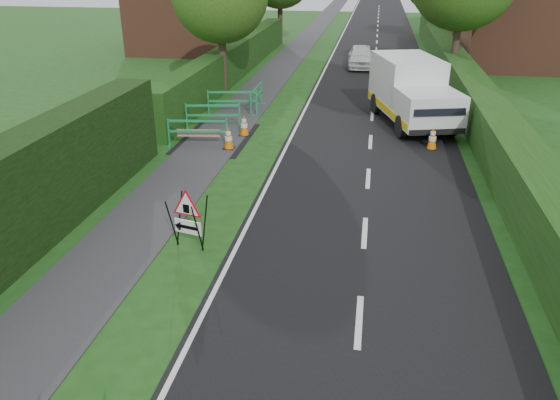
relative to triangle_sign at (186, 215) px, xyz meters
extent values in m
plane|color=#194513|center=(1.42, -3.09, -0.85)|extent=(120.00, 120.00, 0.00)
cube|color=black|center=(3.92, 31.91, -0.84)|extent=(6.00, 90.00, 0.02)
cube|color=#2D2D30|center=(-1.58, 31.91, -0.84)|extent=(2.00, 90.00, 0.02)
cube|color=#14380F|center=(-3.58, 18.91, -0.85)|extent=(1.00, 24.00, 1.80)
cube|color=#14380F|center=(7.92, 12.91, -0.85)|extent=(1.20, 50.00, 1.50)
cube|color=brown|center=(-8.58, 26.91, 1.90)|extent=(7.00, 7.00, 5.50)
cube|color=brown|center=(12.42, 24.91, 1.90)|extent=(7.00, 7.00, 5.50)
cylinder|color=#2D2116|center=(-3.18, 14.91, 0.46)|extent=(0.36, 0.36, 2.62)
cylinder|color=#2D2116|center=(7.82, 18.91, 0.64)|extent=(0.36, 0.36, 2.97)
cylinder|color=#2D2116|center=(-3.18, 30.91, 0.55)|extent=(0.36, 0.36, 2.80)
cylinder|color=#2D2116|center=(7.82, 34.91, 0.38)|extent=(0.36, 0.36, 2.45)
cylinder|color=black|center=(-0.31, -0.06, -0.22)|extent=(0.12, 0.37, 1.22)
cylinder|color=black|center=(-0.24, 0.24, -0.22)|extent=(0.12, 0.37, 1.22)
cylinder|color=black|center=(0.33, -0.22, -0.22)|extent=(0.12, 0.37, 1.22)
cylinder|color=black|center=(0.40, 0.08, -0.22)|extent=(0.12, 0.37, 1.22)
cube|color=white|center=(0.04, -0.01, -0.30)|extent=(0.67, 0.18, 0.33)
cube|color=black|center=(0.03, -0.03, -0.30)|extent=(0.47, 0.13, 0.08)
cone|color=black|center=(-0.22, 0.03, -0.30)|extent=(0.20, 0.23, 0.20)
cube|color=black|center=(0.03, -0.03, 0.16)|extent=(0.15, 0.05, 0.20)
cube|color=silver|center=(5.16, 11.88, 0.59)|extent=(2.93, 3.80, 2.01)
cube|color=silver|center=(5.86, 9.44, 0.20)|extent=(2.60, 2.66, 1.23)
cube|color=black|center=(6.15, 8.44, 0.50)|extent=(1.82, 0.74, 0.56)
cube|color=yellow|center=(4.42, 10.65, -0.20)|extent=(1.45, 4.94, 0.25)
cube|color=yellow|center=(6.44, 11.24, -0.20)|extent=(1.45, 4.94, 0.25)
cube|color=black|center=(6.15, 8.45, -0.35)|extent=(1.99, 0.69, 0.21)
cylinder|color=black|center=(4.98, 9.13, -0.43)|extent=(0.47, 0.87, 0.83)
cylinder|color=black|center=(6.78, 9.65, -0.43)|extent=(0.47, 0.87, 0.83)
cylinder|color=black|center=(4.05, 12.35, -0.43)|extent=(0.47, 0.87, 0.83)
cylinder|color=black|center=(5.84, 12.87, -0.43)|extent=(0.47, 0.87, 0.83)
cube|color=black|center=(5.99, 8.02, -0.83)|extent=(0.38, 0.38, 0.04)
cone|color=orange|center=(5.99, 8.02, -0.43)|extent=(0.32, 0.32, 0.75)
cylinder|color=white|center=(5.99, 8.02, -0.47)|extent=(0.25, 0.25, 0.14)
cylinder|color=white|center=(5.99, 8.02, -0.28)|extent=(0.17, 0.17, 0.10)
cube|color=black|center=(6.03, 11.15, -0.83)|extent=(0.38, 0.38, 0.04)
cone|color=orange|center=(6.03, 11.15, -0.43)|extent=(0.32, 0.32, 0.75)
cylinder|color=white|center=(6.03, 11.15, -0.47)|extent=(0.25, 0.25, 0.14)
cylinder|color=white|center=(6.03, 11.15, -0.28)|extent=(0.17, 0.17, 0.10)
cube|color=black|center=(6.45, 12.16, -0.83)|extent=(0.38, 0.38, 0.04)
cone|color=orange|center=(6.45, 12.16, -0.43)|extent=(0.32, 0.32, 0.75)
cylinder|color=white|center=(6.45, 12.16, -0.47)|extent=(0.25, 0.25, 0.14)
cylinder|color=white|center=(6.45, 12.16, -0.28)|extent=(0.17, 0.17, 0.10)
cube|color=black|center=(-0.84, 6.86, -0.83)|extent=(0.38, 0.38, 0.04)
cone|color=orange|center=(-0.84, 6.86, -0.43)|extent=(0.32, 0.32, 0.75)
cylinder|color=white|center=(-0.84, 6.86, -0.47)|extent=(0.25, 0.25, 0.14)
cylinder|color=white|center=(-0.84, 6.86, -0.28)|extent=(0.17, 0.17, 0.10)
cube|color=black|center=(-0.67, 8.43, -0.83)|extent=(0.38, 0.38, 0.04)
cone|color=orange|center=(-0.67, 8.43, -0.43)|extent=(0.32, 0.32, 0.75)
cylinder|color=white|center=(-0.67, 8.43, -0.47)|extent=(0.25, 0.25, 0.14)
cylinder|color=white|center=(-0.67, 8.43, -0.28)|extent=(0.17, 0.17, 0.10)
cube|color=#188444|center=(-2.92, 6.77, -0.35)|extent=(0.06, 0.06, 1.00)
cube|color=#188444|center=(-0.94, 7.05, -0.35)|extent=(0.06, 0.06, 1.00)
cube|color=#188444|center=(-1.93, 6.91, 0.07)|extent=(1.99, 0.33, 0.08)
cube|color=#188444|center=(-1.93, 6.91, -0.30)|extent=(1.99, 0.33, 0.08)
cube|color=#188444|center=(-2.92, 6.77, -0.83)|extent=(0.11, 0.35, 0.04)
cube|color=#188444|center=(-0.94, 7.05, -0.83)|extent=(0.11, 0.35, 0.04)
cube|color=#188444|center=(-2.97, 8.82, -0.35)|extent=(0.06, 0.06, 1.00)
cube|color=#188444|center=(-1.01, 9.21, -0.35)|extent=(0.06, 0.06, 1.00)
cube|color=#188444|center=(-1.99, 9.01, 0.07)|extent=(1.97, 0.44, 0.08)
cube|color=#188444|center=(-1.99, 9.01, -0.30)|extent=(1.97, 0.44, 0.08)
cube|color=#188444|center=(-2.97, 8.82, -0.83)|extent=(0.13, 0.35, 0.04)
cube|color=#188444|center=(-1.01, 9.21, -0.83)|extent=(0.13, 0.35, 0.04)
cube|color=#188444|center=(-2.79, 11.06, -0.35)|extent=(0.06, 0.06, 1.00)
cube|color=#188444|center=(-0.83, 11.42, -0.35)|extent=(0.06, 0.06, 1.00)
cube|color=#188444|center=(-1.81, 11.24, 0.07)|extent=(1.98, 0.41, 0.08)
cube|color=#188444|center=(-1.81, 11.24, -0.30)|extent=(1.98, 0.41, 0.08)
cube|color=#188444|center=(-2.79, 11.06, -0.83)|extent=(0.12, 0.36, 0.04)
cube|color=#188444|center=(-0.83, 11.42, -0.83)|extent=(0.12, 0.36, 0.04)
cube|color=#188444|center=(-1.00, 11.10, -0.35)|extent=(0.05, 0.05, 1.00)
cube|color=#188444|center=(-0.97, 13.10, -0.35)|extent=(0.05, 0.05, 1.00)
cube|color=#188444|center=(-0.98, 12.10, 0.07)|extent=(0.08, 2.00, 0.08)
cube|color=#188444|center=(-0.98, 12.10, -0.30)|extent=(0.08, 2.00, 0.08)
cube|color=#188444|center=(-1.00, 11.10, -0.83)|extent=(0.35, 0.07, 0.04)
cube|color=#188444|center=(-0.97, 13.10, -0.83)|extent=(0.35, 0.07, 0.04)
cube|color=red|center=(-1.96, 7.06, -0.85)|extent=(1.49, 0.22, 0.25)
imported|color=silver|center=(3.07, 22.50, -0.21)|extent=(1.67, 3.80, 1.27)
camera|label=1|loc=(3.88, -10.30, 5.23)|focal=35.00mm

